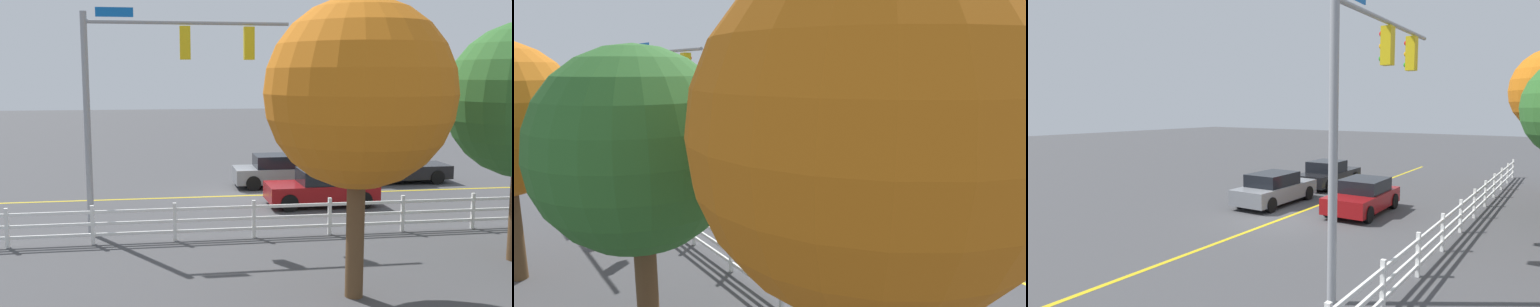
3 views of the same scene
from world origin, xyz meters
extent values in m
plane|color=#444447|center=(0.00, 0.00, 0.00)|extent=(120.00, 120.00, 0.00)
cube|color=gold|center=(-4.00, 0.00, 0.00)|extent=(28.00, 0.16, 0.01)
cylinder|color=gray|center=(5.46, 4.98, 3.38)|extent=(0.20, 0.20, 6.75)
cylinder|color=gray|center=(2.38, 4.98, 6.45)|extent=(6.16, 0.12, 0.12)
cube|color=#0C59B2|center=(4.56, 5.00, 6.73)|extent=(1.10, 0.03, 0.28)
cube|color=gold|center=(2.49, 4.98, 5.85)|extent=(0.32, 0.28, 1.00)
sphere|color=red|center=(2.49, 4.83, 6.17)|extent=(0.17, 0.17, 0.17)
sphere|color=orange|center=(2.49, 4.83, 5.85)|extent=(0.17, 0.17, 0.17)
sphere|color=#148C19|center=(2.49, 4.83, 5.53)|extent=(0.17, 0.17, 0.17)
cube|color=gold|center=(0.53, 4.98, 5.85)|extent=(0.32, 0.28, 1.00)
sphere|color=red|center=(0.53, 4.83, 6.17)|extent=(0.17, 0.17, 0.17)
sphere|color=orange|center=(0.53, 4.83, 5.85)|extent=(0.17, 0.17, 0.17)
sphere|color=#148C19|center=(0.53, 4.83, 5.53)|extent=(0.17, 0.17, 0.17)
cube|color=slate|center=(-1.96, -1.77, 0.55)|extent=(4.46, 1.78, 0.65)
cube|color=black|center=(-1.74, -1.77, 1.14)|extent=(2.20, 1.58, 0.54)
cylinder|color=black|center=(-3.46, -2.60, 0.32)|extent=(0.64, 0.23, 0.64)
cylinder|color=black|center=(-3.48, -1.00, 0.32)|extent=(0.64, 0.23, 0.64)
cylinder|color=black|center=(-0.44, -2.55, 0.32)|extent=(0.64, 0.23, 0.64)
cylinder|color=black|center=(-0.47, -0.95, 0.32)|extent=(0.64, 0.23, 0.64)
cube|color=black|center=(-7.22, -1.93, 0.52)|extent=(4.79, 1.80, 0.60)
cube|color=black|center=(-6.98, -1.93, 1.11)|extent=(1.98, 1.58, 0.58)
cylinder|color=black|center=(-8.85, -1.15, 0.32)|extent=(0.64, 0.23, 0.64)
cylinder|color=black|center=(-5.59, -2.71, 0.32)|extent=(0.64, 0.23, 0.64)
cylinder|color=black|center=(-5.62, -1.11, 0.32)|extent=(0.64, 0.23, 0.64)
cube|color=maroon|center=(-2.58, 2.12, 0.53)|extent=(4.14, 1.85, 0.63)
cube|color=black|center=(-2.79, 2.12, 1.11)|extent=(2.06, 1.63, 0.53)
cylinder|color=black|center=(-1.21, 2.97, 0.32)|extent=(0.64, 0.23, 0.64)
cylinder|color=black|center=(-1.17, 1.32, 0.32)|extent=(0.64, 0.23, 0.64)
cylinder|color=black|center=(-3.99, 2.92, 0.32)|extent=(0.64, 0.23, 0.64)
cylinder|color=black|center=(-3.96, 1.27, 0.32)|extent=(0.64, 0.23, 0.64)
cube|color=white|center=(-6.55, 6.07, 0.57)|extent=(0.10, 0.10, 1.15)
cube|color=white|center=(-4.18, 6.07, 0.57)|extent=(0.10, 0.10, 1.15)
cube|color=white|center=(-1.82, 6.07, 0.57)|extent=(0.10, 0.10, 1.15)
cube|color=white|center=(0.55, 6.07, 0.57)|extent=(0.10, 0.10, 1.15)
cube|color=white|center=(2.91, 6.07, 0.57)|extent=(0.10, 0.10, 1.15)
cube|color=white|center=(5.27, 6.07, 0.57)|extent=(0.10, 0.10, 1.15)
cube|color=white|center=(7.64, 6.07, 0.57)|extent=(0.10, 0.10, 1.15)
cube|color=white|center=(10.00, 6.07, 0.57)|extent=(0.10, 0.10, 1.15)
cube|color=white|center=(-3.00, 6.07, 0.95)|extent=(26.00, 0.06, 0.09)
cube|color=white|center=(-3.00, 6.07, 0.60)|extent=(26.00, 0.06, 0.09)
cube|color=white|center=(-3.00, 6.07, 0.28)|extent=(26.00, 0.06, 0.09)
cylinder|color=brown|center=(-6.04, 9.22, 1.37)|extent=(0.45, 0.45, 2.75)
sphere|color=#2D6628|center=(-6.04, 9.22, 4.25)|extent=(4.02, 4.02, 4.02)
cylinder|color=brown|center=(-0.98, 11.03, 1.49)|extent=(0.40, 0.40, 2.97)
sphere|color=#C66614|center=(-10.85, 8.25, 5.08)|extent=(4.12, 4.12, 4.12)
camera|label=1|loc=(3.01, 22.88, 4.90)|focal=40.52mm
camera|label=2|loc=(-13.98, 11.98, 5.82)|focal=29.72mm
camera|label=3|loc=(13.50, 9.20, 4.23)|focal=30.34mm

